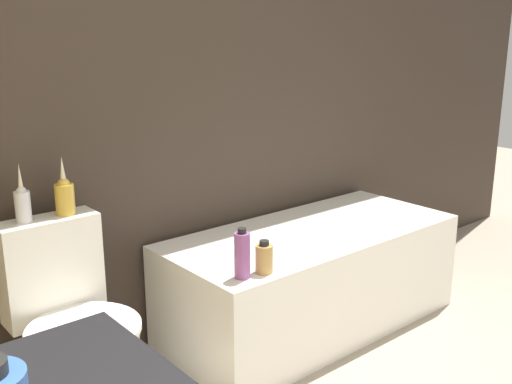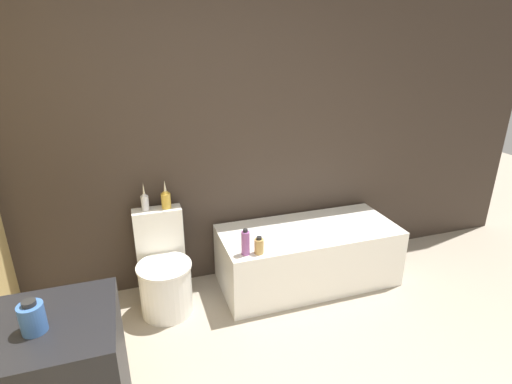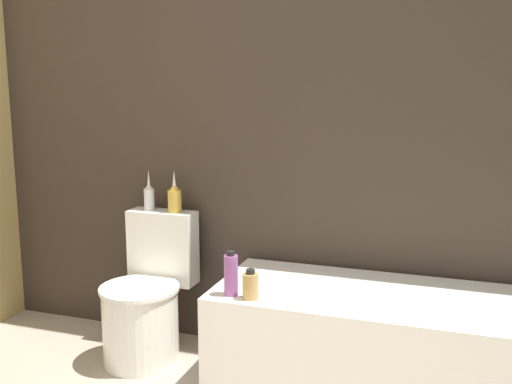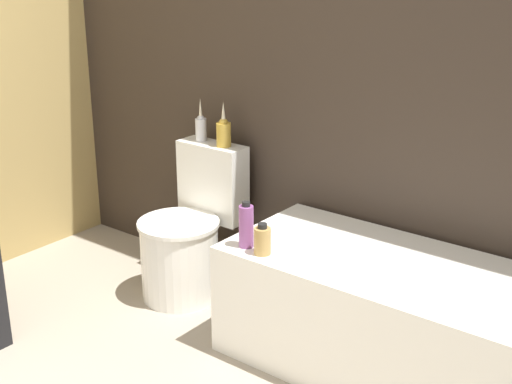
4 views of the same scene
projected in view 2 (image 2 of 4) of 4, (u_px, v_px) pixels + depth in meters
wall_back_tiled at (194, 131)px, 3.09m from camera, size 6.40×0.06×2.60m
bathtub at (308, 255)px, 3.38m from camera, size 1.48×0.65×0.50m
toilet at (164, 274)px, 3.04m from camera, size 0.41×0.54×0.75m
soap_bottle_glass at (32, 318)px, 1.60m from camera, size 0.10×0.10×0.15m
vase_gold at (145, 201)px, 3.01m from camera, size 0.06×0.06×0.22m
vase_silver at (166, 199)px, 3.05m from camera, size 0.07×0.07×0.23m
shampoo_bottle_tall at (246, 243)px, 2.88m from camera, size 0.06×0.06×0.20m
shampoo_bottle_short at (259, 246)px, 2.90m from camera, size 0.07×0.07×0.13m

